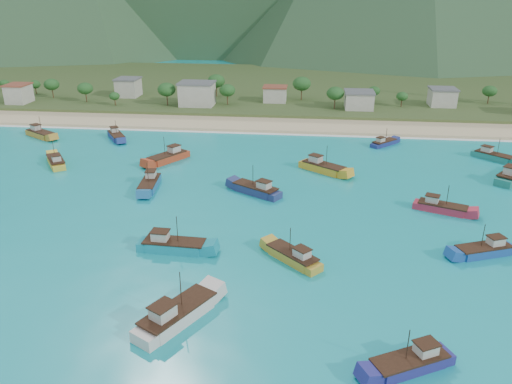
# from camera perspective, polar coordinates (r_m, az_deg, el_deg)

# --- Properties ---
(ground) EXTENTS (600.00, 600.00, 0.00)m
(ground) POSITION_cam_1_polar(r_m,az_deg,el_deg) (78.91, 2.13, -7.12)
(ground) COLOR #0D8F97
(ground) RESTS_ON ground
(beach) EXTENTS (400.00, 18.00, 1.20)m
(beach) POSITION_cam_1_polar(r_m,az_deg,el_deg) (152.64, 4.42, 7.56)
(beach) COLOR beige
(beach) RESTS_ON ground
(land) EXTENTS (400.00, 110.00, 2.40)m
(land) POSITION_cam_1_polar(r_m,az_deg,el_deg) (212.18, 5.09, 11.73)
(land) COLOR #385123
(land) RESTS_ON ground
(surf_line) EXTENTS (400.00, 2.50, 0.08)m
(surf_line) POSITION_cam_1_polar(r_m,az_deg,el_deg) (143.47, 4.27, 6.60)
(surf_line) COLOR white
(surf_line) RESTS_ON ground
(village) EXTENTS (219.53, 24.56, 7.35)m
(village) POSITION_cam_1_polar(r_m,az_deg,el_deg) (173.32, 8.77, 10.72)
(village) COLOR beige
(village) RESTS_ON ground
(vegetation) EXTENTS (277.89, 26.49, 9.11)m
(vegetation) POSITION_cam_1_polar(r_m,az_deg,el_deg) (174.94, 3.04, 11.30)
(vegetation) COLOR #235623
(vegetation) RESTS_ON ground
(boat_5) EXTENTS (9.10, 12.20, 7.11)m
(boat_5) POSITION_cam_1_polar(r_m,az_deg,el_deg) (64.81, -9.02, -13.77)
(boat_5) COLOR silver
(boat_5) RESTS_ON ground
(boat_7) EXTENTS (11.08, 9.40, 6.68)m
(boat_7) POSITION_cam_1_polar(r_m,az_deg,el_deg) (114.31, 7.64, 2.74)
(boat_7) COLOR gold
(boat_7) RESTS_ON ground
(boat_8) EXTENTS (4.14, 10.66, 6.14)m
(boat_8) POSITION_cam_1_polar(r_m,az_deg,el_deg) (106.30, -12.06, 0.84)
(boat_8) COLOR #21659D
(boat_8) RESTS_ON ground
(boat_12) EXTENTS (7.86, 9.81, 5.82)m
(boat_12) POSITION_cam_1_polar(r_m,az_deg,el_deg) (143.75, -15.68, 6.13)
(boat_12) COLOR navy
(boat_12) RESTS_ON ground
(boat_15) EXTENTS (8.20, 9.94, 5.94)m
(boat_15) POSITION_cam_1_polar(r_m,az_deg,el_deg) (126.65, -21.88, 3.18)
(boat_15) COLOR gold
(boat_15) RESTS_ON ground
(boat_16) EXTENTS (7.74, 7.71, 4.98)m
(boat_16) POSITION_cam_1_polar(r_m,az_deg,el_deg) (136.88, 14.42, 5.39)
(boat_16) COLOR navy
(boat_16) RESTS_ON ground
(boat_18) EXTENTS (10.16, 6.24, 5.78)m
(boat_18) POSITION_cam_1_polar(r_m,az_deg,el_deg) (86.20, 24.63, -6.14)
(boat_18) COLOR #1A4997
(boat_18) RESTS_ON ground
(boat_19) EXTENTS (9.29, 8.93, 5.88)m
(boat_19) POSITION_cam_1_polar(r_m,az_deg,el_deg) (134.35, 25.49, 3.64)
(boat_19) COLOR #207A72
(boat_19) RESTS_ON ground
(boat_20) EXTENTS (10.83, 8.37, 6.36)m
(boat_20) POSITION_cam_1_polar(r_m,az_deg,el_deg) (100.92, 0.02, 0.21)
(boat_20) COLOR navy
(boat_20) RESTS_ON ground
(boat_21) EXTENTS (11.09, 3.75, 6.47)m
(boat_21) POSITION_cam_1_polar(r_m,az_deg,el_deg) (80.61, -9.45, -6.13)
(boat_21) COLOR teal
(boat_21) RESTS_ON ground
(boat_22) EXTENTS (10.80, 8.47, 6.37)m
(boat_22) POSITION_cam_1_polar(r_m,az_deg,el_deg) (152.66, -23.41, 6.07)
(boat_22) COLOR #C2872D
(boat_22) RESTS_ON ground
(boat_23) EXTENTS (10.18, 6.29, 5.79)m
(boat_23) POSITION_cam_1_polar(r_m,az_deg,el_deg) (99.21, 20.41, -1.75)
(boat_23) COLOR #BE2A41
(boat_23) RESTS_ON ground
(boat_24) EXTENTS (10.00, 7.04, 5.77)m
(boat_24) POSITION_cam_1_polar(r_m,az_deg,el_deg) (60.17, 17.27, -18.22)
(boat_24) COLOR navy
(boat_24) RESTS_ON ground
(boat_26) EXTENTS (8.90, 11.34, 6.69)m
(boat_26) POSITION_cam_1_polar(r_m,az_deg,el_deg) (122.01, -10.02, 3.86)
(boat_26) COLOR #B13A1D
(boat_26) RESTS_ON ground
(boat_29) EXTENTS (9.15, 8.85, 5.81)m
(boat_29) POSITION_cam_1_polar(r_m,az_deg,el_deg) (76.89, 4.27, -7.46)
(boat_29) COLOR gold
(boat_29) RESTS_ON ground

